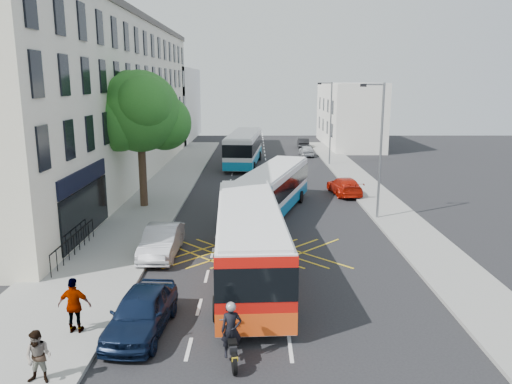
{
  "coord_description": "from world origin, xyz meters",
  "views": [
    {
      "loc": [
        -1.1,
        -17.21,
        8.23
      ],
      "look_at": [
        -1.06,
        9.86,
        2.2
      ],
      "focal_mm": 35.0,
      "sensor_mm": 36.0,
      "label": 1
    }
  ],
  "objects_px": {
    "red_hatchback": "(345,186)",
    "distant_car_grey": "(239,148)",
    "parked_car_silver": "(162,241)",
    "distant_car_dark": "(303,143)",
    "pedestrian_far": "(75,305)",
    "motorbike": "(231,333)",
    "parked_car_blue": "(141,312)",
    "lamp_near": "(379,144)",
    "bus_near": "(249,241)",
    "bus_mid": "(274,188)",
    "distant_car_silver": "(306,151)",
    "bus_far": "(244,148)",
    "lamp_far": "(330,119)",
    "pedestrian_near": "(38,357)",
    "street_tree": "(139,112)"
  },
  "relations": [
    {
      "from": "lamp_near",
      "to": "bus_near",
      "type": "xyz_separation_m",
      "value": [
        -7.55,
        -9.29,
        -2.94
      ]
    },
    {
      "from": "red_hatchback",
      "to": "distant_car_grey",
      "type": "height_order",
      "value": "red_hatchback"
    },
    {
      "from": "parked_car_silver",
      "to": "street_tree",
      "type": "bearing_deg",
      "value": 108.47
    },
    {
      "from": "lamp_far",
      "to": "distant_car_silver",
      "type": "relative_size",
      "value": 2.21
    },
    {
      "from": "bus_near",
      "to": "motorbike",
      "type": "bearing_deg",
      "value": -97.12
    },
    {
      "from": "bus_mid",
      "to": "parked_car_blue",
      "type": "bearing_deg",
      "value": -91.0
    },
    {
      "from": "distant_car_silver",
      "to": "distant_car_dark",
      "type": "relative_size",
      "value": 0.97
    },
    {
      "from": "bus_far",
      "to": "bus_near",
      "type": "bearing_deg",
      "value": -83.48
    },
    {
      "from": "bus_near",
      "to": "parked_car_blue",
      "type": "relative_size",
      "value": 2.64
    },
    {
      "from": "bus_mid",
      "to": "distant_car_dark",
      "type": "xyz_separation_m",
      "value": [
        4.84,
        31.55,
        -0.91
      ]
    },
    {
      "from": "lamp_far",
      "to": "bus_mid",
      "type": "bearing_deg",
      "value": -108.64
    },
    {
      "from": "distant_car_dark",
      "to": "pedestrian_far",
      "type": "height_order",
      "value": "pedestrian_far"
    },
    {
      "from": "distant_car_dark",
      "to": "pedestrian_far",
      "type": "relative_size",
      "value": 1.99
    },
    {
      "from": "red_hatchback",
      "to": "bus_mid",
      "type": "bearing_deg",
      "value": 35.95
    },
    {
      "from": "street_tree",
      "to": "motorbike",
      "type": "bearing_deg",
      "value": -70.21
    },
    {
      "from": "pedestrian_near",
      "to": "red_hatchback",
      "type": "bearing_deg",
      "value": 65.68
    },
    {
      "from": "parked_car_blue",
      "to": "red_hatchback",
      "type": "height_order",
      "value": "parked_car_blue"
    },
    {
      "from": "bus_mid",
      "to": "motorbike",
      "type": "xyz_separation_m",
      "value": [
        -1.92,
        -17.56,
        -0.63
      ]
    },
    {
      "from": "bus_near",
      "to": "pedestrian_far",
      "type": "height_order",
      "value": "bus_near"
    },
    {
      "from": "bus_far",
      "to": "lamp_near",
      "type": "bearing_deg",
      "value": -62.58
    },
    {
      "from": "lamp_near",
      "to": "bus_far",
      "type": "xyz_separation_m",
      "value": [
        -8.43,
        20.25,
        -2.9
      ]
    },
    {
      "from": "pedestrian_far",
      "to": "red_hatchback",
      "type": "bearing_deg",
      "value": -118.12
    },
    {
      "from": "bus_mid",
      "to": "parked_car_silver",
      "type": "distance_m",
      "value": 10.12
    },
    {
      "from": "distant_car_dark",
      "to": "pedestrian_near",
      "type": "bearing_deg",
      "value": 78.02
    },
    {
      "from": "bus_mid",
      "to": "bus_far",
      "type": "distance_m",
      "value": 18.46
    },
    {
      "from": "parked_car_blue",
      "to": "pedestrian_far",
      "type": "distance_m",
      "value": 2.14
    },
    {
      "from": "bus_far",
      "to": "bus_mid",
      "type": "bearing_deg",
      "value": -77.91
    },
    {
      "from": "parked_car_silver",
      "to": "red_hatchback",
      "type": "bearing_deg",
      "value": 51.2
    },
    {
      "from": "parked_car_blue",
      "to": "lamp_far",
      "type": "bearing_deg",
      "value": 76.69
    },
    {
      "from": "pedestrian_near",
      "to": "distant_car_silver",
      "type": "bearing_deg",
      "value": 78.33
    },
    {
      "from": "lamp_far",
      "to": "bus_near",
      "type": "bearing_deg",
      "value": -104.46
    },
    {
      "from": "lamp_far",
      "to": "pedestrian_far",
      "type": "bearing_deg",
      "value": -111.13
    },
    {
      "from": "lamp_near",
      "to": "motorbike",
      "type": "height_order",
      "value": "lamp_near"
    },
    {
      "from": "bus_far",
      "to": "pedestrian_far",
      "type": "xyz_separation_m",
      "value": [
        -4.77,
        -34.4,
        -0.63
      ]
    },
    {
      "from": "lamp_near",
      "to": "distant_car_silver",
      "type": "distance_m",
      "value": 26.64
    },
    {
      "from": "bus_near",
      "to": "parked_car_blue",
      "type": "bearing_deg",
      "value": -130.47
    },
    {
      "from": "parked_car_silver",
      "to": "pedestrian_near",
      "type": "distance_m",
      "value": 10.68
    },
    {
      "from": "bus_mid",
      "to": "parked_car_blue",
      "type": "height_order",
      "value": "bus_mid"
    },
    {
      "from": "lamp_far",
      "to": "pedestrian_near",
      "type": "height_order",
      "value": "lamp_far"
    },
    {
      "from": "red_hatchback",
      "to": "distant_car_dark",
      "type": "relative_size",
      "value": 1.2
    },
    {
      "from": "red_hatchback",
      "to": "motorbike",
      "type": "bearing_deg",
      "value": 65.63
    },
    {
      "from": "distant_car_silver",
      "to": "distant_car_dark",
      "type": "bearing_deg",
      "value": -94.02
    },
    {
      "from": "red_hatchback",
      "to": "distant_car_silver",
      "type": "bearing_deg",
      "value": -93.77
    },
    {
      "from": "parked_car_blue",
      "to": "red_hatchback",
      "type": "xyz_separation_m",
      "value": [
        10.4,
        20.75,
        -0.09
      ]
    },
    {
      "from": "motorbike",
      "to": "parked_car_blue",
      "type": "xyz_separation_m",
      "value": [
        -3.08,
        1.72,
        -0.16
      ]
    },
    {
      "from": "bus_far",
      "to": "parked_car_silver",
      "type": "height_order",
      "value": "bus_far"
    },
    {
      "from": "street_tree",
      "to": "pedestrian_far",
      "type": "relative_size",
      "value": 4.7
    },
    {
      "from": "bus_far",
      "to": "distant_car_grey",
      "type": "height_order",
      "value": "bus_far"
    },
    {
      "from": "bus_mid",
      "to": "red_hatchback",
      "type": "relative_size",
      "value": 2.36
    },
    {
      "from": "street_tree",
      "to": "distant_car_dark",
      "type": "distance_m",
      "value": 33.83
    }
  ]
}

